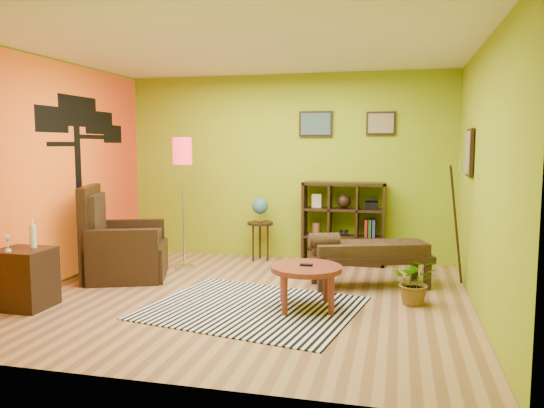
% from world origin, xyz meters
% --- Properties ---
extents(ground, '(5.00, 5.00, 0.00)m').
position_xyz_m(ground, '(0.00, 0.00, 0.00)').
color(ground, '#A77A51').
rests_on(ground, ground).
extents(room_shell, '(5.04, 4.54, 2.82)m').
position_xyz_m(room_shell, '(-0.09, 0.01, 1.80)').
color(room_shell, '#88A516').
rests_on(room_shell, ground).
extents(zebra_rug, '(2.43, 2.13, 0.01)m').
position_xyz_m(zebra_rug, '(0.18, -0.37, 0.01)').
color(zebra_rug, silver).
rests_on(zebra_rug, ground).
extents(coffee_table, '(0.76, 0.76, 0.49)m').
position_xyz_m(coffee_table, '(0.74, -0.24, 0.40)').
color(coffee_table, maroon).
rests_on(coffee_table, ground).
extents(armchair, '(1.27, 1.26, 1.22)m').
position_xyz_m(armchair, '(-1.86, 0.52, 0.37)').
color(armchair, black).
rests_on(armchair, ground).
extents(side_cabinet, '(0.54, 0.49, 0.95)m').
position_xyz_m(side_cabinet, '(-2.20, -0.90, 0.32)').
color(side_cabinet, black).
rests_on(side_cabinet, ground).
extents(floor_lamp, '(0.28, 0.28, 1.84)m').
position_xyz_m(floor_lamp, '(-1.26, 1.22, 1.49)').
color(floor_lamp, silver).
rests_on(floor_lamp, ground).
extents(globe_table, '(0.39, 0.39, 0.95)m').
position_xyz_m(globe_table, '(-0.34, 1.96, 0.72)').
color(globe_table, black).
rests_on(globe_table, ground).
extents(cube_shelf, '(1.20, 0.35, 1.20)m').
position_xyz_m(cube_shelf, '(0.91, 2.03, 0.60)').
color(cube_shelf, black).
rests_on(cube_shelf, ground).
extents(bench, '(1.56, 0.98, 0.68)m').
position_xyz_m(bench, '(1.31, 0.80, 0.44)').
color(bench, black).
rests_on(bench, ground).
extents(potted_plant, '(0.49, 0.54, 0.41)m').
position_xyz_m(potted_plant, '(1.88, 0.18, 0.20)').
color(potted_plant, '#26661E').
rests_on(potted_plant, ground).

